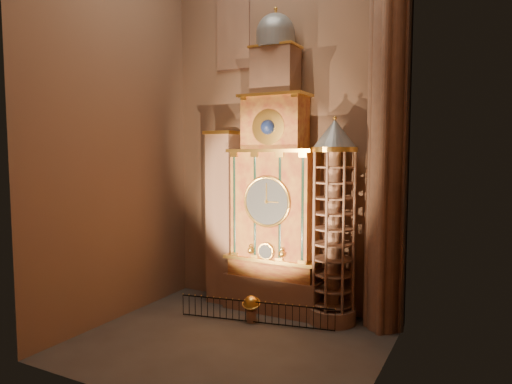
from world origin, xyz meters
The scene contains 11 objects.
floor centered at (0.00, 0.00, 0.00)m, with size 14.00×14.00×0.00m, color #383330.
wall_back centered at (0.00, 6.00, 11.00)m, with size 22.00×22.00×0.00m, color #845F47.
wall_left centered at (-7.00, 0.00, 11.00)m, with size 22.00×22.00×0.00m, color #845F47.
wall_right centered at (7.00, 0.00, 11.00)m, with size 22.00×22.00×0.00m, color #845F47.
astronomical_clock centered at (0.00, 4.96, 6.68)m, with size 5.60×2.41×16.70m.
portrait_tower centered at (-3.40, 4.98, 5.15)m, with size 1.80×1.60×10.20m.
stair_turret centered at (3.50, 4.70, 5.27)m, with size 2.50×2.50×10.80m.
gothic_pier centered at (6.10, 5.00, 11.00)m, with size 2.04×2.04×22.00m.
stained_glass_window centered at (-3.20, 5.92, 16.50)m, with size 2.20×0.14×5.20m.
celestial_globe centered at (-0.28, 2.69, 0.85)m, with size 1.14×1.09×1.42m.
iron_railing centered at (0.04, 2.56, 0.62)m, with size 8.14×1.62×1.13m.
Camera 1 is at (10.78, -17.98, 8.95)m, focal length 32.00 mm.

